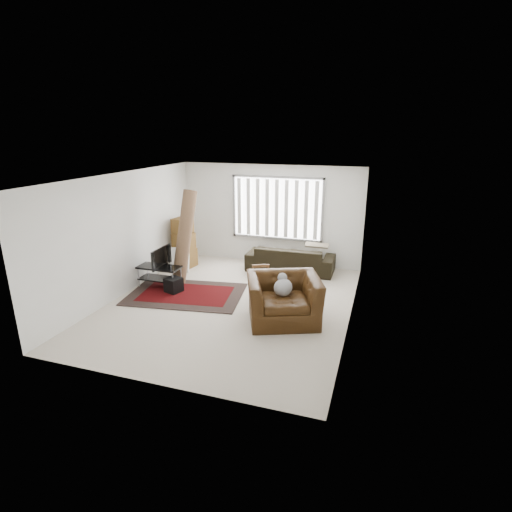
{
  "coord_description": "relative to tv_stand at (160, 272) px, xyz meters",
  "views": [
    {
      "loc": [
        2.96,
        -7.3,
        3.56
      ],
      "look_at": [
        0.5,
        0.24,
        1.05
      ],
      "focal_mm": 28.0,
      "sensor_mm": 36.0,
      "label": 1
    }
  ],
  "objects": [
    {
      "name": "room",
      "position": [
        1.98,
        0.11,
        1.39
      ],
      "size": [
        6.0,
        6.02,
        2.71
      ],
      "color": "beige",
      "rests_on": "ground"
    },
    {
      "name": "white_flatpack",
      "position": [
        -0.07,
        1.09,
        -0.04
      ],
      "size": [
        0.54,
        0.31,
        0.64
      ],
      "primitive_type": "cube",
      "rotation": [
        -0.23,
        0.0,
        0.19
      ],
      "color": "silver",
      "rests_on": "ground"
    },
    {
      "name": "rolled_rug",
      "position": [
        0.39,
        0.58,
        0.75
      ],
      "size": [
        0.51,
        1.0,
        2.23
      ],
      "primitive_type": "cylinder",
      "rotation": [
        -0.29,
        0.0,
        -0.2
      ],
      "color": "brown",
      "rests_on": "ground"
    },
    {
      "name": "persian_rug",
      "position": [
        0.8,
        -0.25,
        -0.35
      ],
      "size": [
        2.75,
        2.04,
        0.02
      ],
      "color": "black",
      "rests_on": "ground"
    },
    {
      "name": "side_chair",
      "position": [
        2.5,
        0.06,
        0.05
      ],
      "size": [
        0.53,
        0.53,
        0.74
      ],
      "rotation": [
        0.0,
        0.0,
        0.43
      ],
      "color": "#927C60",
      "rests_on": "ground"
    },
    {
      "name": "subwoofer",
      "position": [
        0.48,
        -0.22,
        -0.18
      ],
      "size": [
        0.41,
        0.41,
        0.33
      ],
      "primitive_type": "cube",
      "rotation": [
        0.0,
        0.0,
        -0.3
      ],
      "color": "black",
      "rests_on": "persian_rug"
    },
    {
      "name": "sofa",
      "position": [
        2.68,
        2.05,
        0.07
      ],
      "size": [
        2.29,
        1.02,
        0.87
      ],
      "primitive_type": "imported",
      "rotation": [
        0.0,
        0.0,
        3.16
      ],
      "color": "black",
      "rests_on": "ground"
    },
    {
      "name": "armchair",
      "position": [
        3.21,
        -0.8,
        0.15
      ],
      "size": [
        1.72,
        1.62,
        1.02
      ],
      "rotation": [
        0.0,
        0.0,
        0.39
      ],
      "color": "#361F0B",
      "rests_on": "ground"
    },
    {
      "name": "moving_boxes",
      "position": [
        -0.15,
        1.52,
        0.25
      ],
      "size": [
        0.61,
        0.57,
        1.33
      ],
      "color": "brown",
      "rests_on": "ground"
    },
    {
      "name": "tv_stand",
      "position": [
        0.0,
        0.0,
        0.0
      ],
      "size": [
        1.01,
        0.45,
        0.5
      ],
      "color": "black",
      "rests_on": "ground"
    },
    {
      "name": "tv",
      "position": [
        0.0,
        0.0,
        0.38
      ],
      "size": [
        0.11,
        0.82,
        0.47
      ],
      "primitive_type": "imported",
      "rotation": [
        0.0,
        0.0,
        1.57
      ],
      "color": "black",
      "rests_on": "tv_stand"
    }
  ]
}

